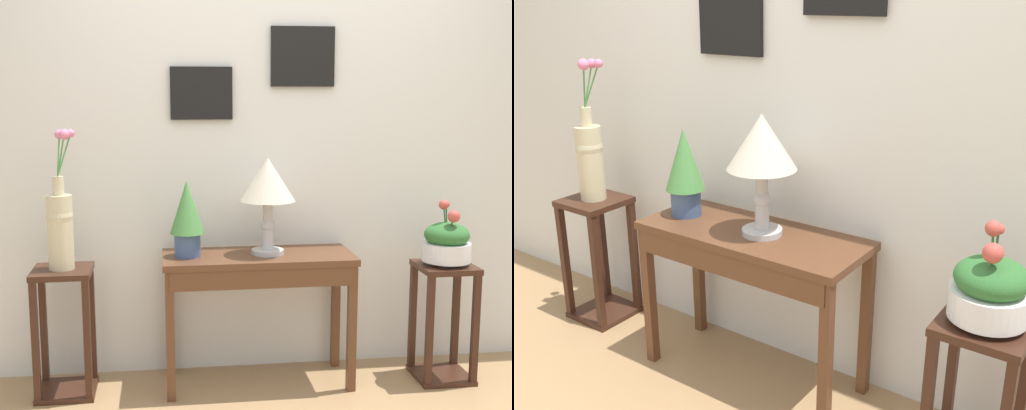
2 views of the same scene
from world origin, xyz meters
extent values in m
cube|color=silver|center=(0.00, 1.36, 1.40)|extent=(9.00, 0.10, 2.80)
cube|color=black|center=(-0.40, 1.30, 1.58)|extent=(0.34, 0.02, 0.28)
cube|color=#507352|center=(-0.40, 1.29, 1.58)|extent=(0.27, 0.01, 0.23)
cube|color=black|center=(0.16, 1.30, 1.78)|extent=(0.35, 0.02, 0.33)
cube|color=#A97DA9|center=(0.16, 1.29, 1.78)|extent=(0.28, 0.01, 0.26)
cube|color=#56331E|center=(-0.12, 1.06, 0.71)|extent=(1.02, 0.42, 0.03)
cube|color=#56331E|center=(-0.12, 0.88, 0.64)|extent=(0.95, 0.03, 0.10)
cube|color=#56331E|center=(-0.59, 0.89, 0.35)|extent=(0.04, 0.04, 0.69)
cube|color=#56331E|center=(0.36, 0.89, 0.35)|extent=(0.05, 0.04, 0.69)
cube|color=#56331E|center=(-0.59, 1.24, 0.35)|extent=(0.04, 0.04, 0.69)
cube|color=#56331E|center=(0.36, 1.24, 0.35)|extent=(0.05, 0.04, 0.69)
cylinder|color=#B7B7BC|center=(-0.06, 1.06, 0.74)|extent=(0.17, 0.17, 0.02)
cylinder|color=#B7B7BC|center=(-0.06, 1.06, 0.82)|extent=(0.06, 0.06, 0.13)
sphere|color=#B7B7BC|center=(-0.06, 1.06, 0.88)|extent=(0.08, 0.08, 0.08)
cylinder|color=#B7B7BC|center=(-0.06, 1.06, 0.95)|extent=(0.05, 0.05, 0.13)
cone|color=beige|center=(-0.06, 1.06, 1.13)|extent=(0.29, 0.29, 0.23)
cylinder|color=#3D5684|center=(-0.49, 1.06, 0.79)|extent=(0.14, 0.14, 0.12)
cone|color=#478442|center=(-0.49, 1.06, 0.99)|extent=(0.18, 0.18, 0.28)
cube|color=#381E14|center=(-1.14, 1.06, 0.67)|extent=(0.30, 0.30, 0.03)
cube|color=#381E14|center=(-1.14, 1.06, 0.01)|extent=(0.30, 0.30, 0.03)
cube|color=#381E14|center=(-1.27, 0.93, 0.34)|extent=(0.04, 0.03, 0.62)
cube|color=#381E14|center=(-1.01, 0.93, 0.34)|extent=(0.04, 0.03, 0.62)
cube|color=#381E14|center=(-1.27, 1.19, 0.34)|extent=(0.04, 0.04, 0.62)
cube|color=#381E14|center=(-1.01, 1.19, 0.34)|extent=(0.04, 0.04, 0.62)
cylinder|color=beige|center=(-1.14, 1.06, 0.87)|extent=(0.13, 0.13, 0.39)
sphere|color=beige|center=(-1.14, 1.06, 0.96)|extent=(0.14, 0.14, 0.14)
cylinder|color=beige|center=(-1.14, 1.06, 1.11)|extent=(0.06, 0.06, 0.10)
cylinder|color=#478442|center=(-1.12, 1.05, 1.27)|extent=(0.05, 0.03, 0.21)
sphere|color=pink|center=(-1.10, 1.04, 1.38)|extent=(0.06, 0.06, 0.06)
cylinder|color=#478442|center=(-1.11, 1.09, 1.27)|extent=(0.08, 0.07, 0.22)
sphere|color=pink|center=(-1.08, 1.11, 1.38)|extent=(0.04, 0.04, 0.04)
cylinder|color=#478442|center=(-1.14, 1.09, 1.27)|extent=(0.02, 0.07, 0.21)
sphere|color=pink|center=(-1.13, 1.12, 1.37)|extent=(0.05, 0.05, 0.05)
cube|color=#381E14|center=(0.91, 0.99, 0.64)|extent=(0.30, 0.30, 0.03)
cube|color=#381E14|center=(0.91, 0.99, 0.01)|extent=(0.30, 0.30, 0.03)
cube|color=#381E14|center=(0.78, 0.86, 0.33)|extent=(0.03, 0.03, 0.59)
cube|color=#381E14|center=(1.04, 0.86, 0.33)|extent=(0.04, 0.03, 0.59)
cube|color=#381E14|center=(0.78, 1.12, 0.33)|extent=(0.03, 0.04, 0.59)
cube|color=#381E14|center=(1.04, 1.12, 0.33)|extent=(0.04, 0.04, 0.59)
cylinder|color=silver|center=(0.91, 0.99, 0.66)|extent=(0.12, 0.12, 0.02)
cylinder|color=silver|center=(0.91, 0.99, 0.73)|extent=(0.26, 0.26, 0.10)
ellipsoid|color=#2D662D|center=(0.91, 0.99, 0.82)|extent=(0.24, 0.24, 0.13)
cylinder|color=#2D662D|center=(0.91, 1.00, 0.88)|extent=(0.01, 0.03, 0.21)
sphere|color=#B7473D|center=(0.91, 1.01, 0.98)|extent=(0.04, 0.04, 0.04)
cylinder|color=#2D662D|center=(0.91, 0.96, 0.85)|extent=(0.02, 0.07, 0.16)
sphere|color=#B7473D|center=(0.92, 0.93, 0.93)|extent=(0.07, 0.07, 0.07)
cylinder|color=#2D662D|center=(0.90, 1.00, 0.88)|extent=(0.03, 0.03, 0.21)
sphere|color=#B7473D|center=(0.89, 1.01, 0.98)|extent=(0.05, 0.05, 0.05)
camera|label=1|loc=(-0.61, -2.57, 1.58)|focal=49.16mm
camera|label=2|loc=(1.34, -0.90, 1.69)|focal=42.66mm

